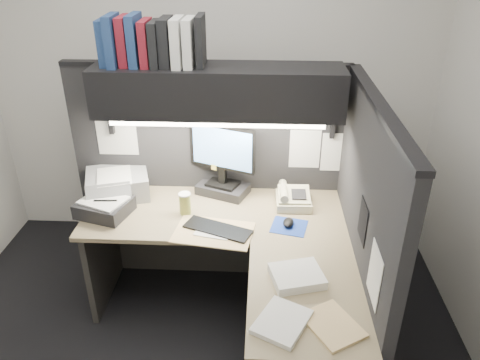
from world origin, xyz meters
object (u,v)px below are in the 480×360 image
(notebook_stack, at_px, (105,207))
(desk, at_px, (262,307))
(telephone, at_px, (293,199))
(printer, at_px, (118,184))
(overhead_shelf, at_px, (218,90))
(coffee_cup, at_px, (185,204))
(keyboard, at_px, (218,229))
(monitor, at_px, (222,167))

(notebook_stack, bearing_deg, desk, -26.11)
(telephone, distance_m, printer, 1.22)
(overhead_shelf, bearing_deg, coffee_cup, -134.95)
(overhead_shelf, xyz_separation_m, notebook_stack, (-0.74, -0.24, -0.72))
(keyboard, relative_size, coffee_cup, 3.05)
(printer, height_order, notebook_stack, printer)
(overhead_shelf, distance_m, telephone, 0.88)
(overhead_shelf, relative_size, printer, 3.77)
(desk, height_order, monitor, monitor)
(monitor, height_order, printer, monitor)
(keyboard, xyz_separation_m, notebook_stack, (-0.76, 0.16, 0.04))
(telephone, distance_m, notebook_stack, 1.25)
(coffee_cup, distance_m, notebook_stack, 0.53)
(telephone, relative_size, coffee_cup, 1.74)
(keyboard, bearing_deg, notebook_stack, -170.16)
(notebook_stack, bearing_deg, telephone, 8.08)
(desk, bearing_deg, notebook_stack, 153.89)
(printer, relative_size, notebook_stack, 1.29)
(monitor, relative_size, telephone, 2.13)
(coffee_cup, relative_size, printer, 0.34)
(telephone, bearing_deg, coffee_cup, -169.87)
(desk, xyz_separation_m, overhead_shelf, (-0.30, 0.75, 1.06))
(coffee_cup, height_order, notebook_stack, coffee_cup)
(monitor, xyz_separation_m, telephone, (0.49, -0.13, -0.16))
(overhead_shelf, distance_m, coffee_cup, 0.76)
(desk, height_order, keyboard, keyboard)
(monitor, relative_size, notebook_stack, 1.62)
(telephone, height_order, notebook_stack, same)
(keyboard, height_order, coffee_cup, coffee_cup)
(telephone, bearing_deg, desk, -107.67)
(coffee_cup, bearing_deg, notebook_stack, -176.66)
(overhead_shelf, relative_size, monitor, 3.01)
(desk, relative_size, telephone, 7.03)
(keyboard, bearing_deg, printer, 172.31)
(printer, xyz_separation_m, notebook_stack, (-0.02, -0.26, -0.03))
(telephone, xyz_separation_m, printer, (-1.22, 0.08, 0.03))
(overhead_shelf, bearing_deg, keyboard, -87.39)
(desk, distance_m, keyboard, 0.54)
(keyboard, bearing_deg, overhead_shelf, 114.60)
(printer, bearing_deg, keyboard, -47.33)
(monitor, bearing_deg, overhead_shelf, -77.97)
(keyboard, relative_size, notebook_stack, 1.33)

